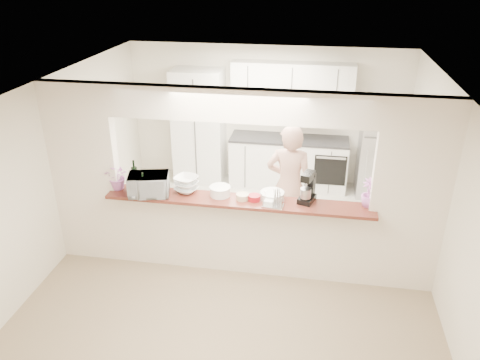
% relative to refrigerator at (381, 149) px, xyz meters
% --- Properties ---
extents(floor, '(6.00, 6.00, 0.00)m').
position_rel_refrigerator_xyz_m(floor, '(-2.05, -2.65, -0.85)').
color(floor, tan).
rests_on(floor, ground).
extents(tile_overlay, '(5.00, 2.90, 0.01)m').
position_rel_refrigerator_xyz_m(tile_overlay, '(-2.05, -1.10, -0.84)').
color(tile_overlay, '#BCB8AA').
rests_on(tile_overlay, floor).
extents(partition, '(5.00, 0.15, 2.50)m').
position_rel_refrigerator_xyz_m(partition, '(-2.05, -2.65, 0.63)').
color(partition, white).
rests_on(partition, floor).
extents(bar_counter, '(3.40, 0.38, 1.09)m').
position_rel_refrigerator_xyz_m(bar_counter, '(-2.05, -2.65, -0.27)').
color(bar_counter, white).
rests_on(bar_counter, floor).
extents(kitchen_cabinets, '(3.15, 0.62, 2.25)m').
position_rel_refrigerator_xyz_m(kitchen_cabinets, '(-2.24, 0.07, 0.12)').
color(kitchen_cabinets, silver).
rests_on(kitchen_cabinets, floor).
extents(refrigerator, '(0.75, 0.70, 1.70)m').
position_rel_refrigerator_xyz_m(refrigerator, '(0.00, 0.00, 0.00)').
color(refrigerator, '#ACACB1').
rests_on(refrigerator, floor).
extents(flower_left, '(0.34, 0.31, 0.35)m').
position_rel_refrigerator_xyz_m(flower_left, '(-3.65, -2.65, 0.42)').
color(flower_left, '#D26FAD').
rests_on(flower_left, bar_counter).
extents(wine_bottle_a, '(0.08, 0.08, 0.39)m').
position_rel_refrigerator_xyz_m(wine_bottle_a, '(-3.45, -2.58, 0.39)').
color(wine_bottle_a, black).
rests_on(wine_bottle_a, bar_counter).
extents(wine_bottle_b, '(0.07, 0.07, 0.33)m').
position_rel_refrigerator_xyz_m(wine_bottle_b, '(-3.25, -2.80, 0.37)').
color(wine_bottle_b, black).
rests_on(wine_bottle_b, bar_counter).
extents(toaster_oven, '(0.57, 0.46, 0.28)m').
position_rel_refrigerator_xyz_m(toaster_oven, '(-3.20, -2.75, 0.38)').
color(toaster_oven, silver).
rests_on(toaster_oven, bar_counter).
extents(serving_bowls, '(0.37, 0.37, 0.21)m').
position_rel_refrigerator_xyz_m(serving_bowls, '(-2.75, -2.60, 0.35)').
color(serving_bowls, silver).
rests_on(serving_bowls, bar_counter).
extents(plate_stack_a, '(0.27, 0.27, 0.12)m').
position_rel_refrigerator_xyz_m(plate_stack_a, '(-2.30, -2.62, 0.30)').
color(plate_stack_a, white).
rests_on(plate_stack_a, bar_counter).
extents(plate_stack_b, '(0.30, 0.30, 0.10)m').
position_rel_refrigerator_xyz_m(plate_stack_b, '(-1.63, -2.62, 0.29)').
color(plate_stack_b, white).
rests_on(plate_stack_b, bar_counter).
extents(red_bowl, '(0.15, 0.15, 0.07)m').
position_rel_refrigerator_xyz_m(red_bowl, '(-1.85, -2.68, 0.28)').
color(red_bowl, maroon).
rests_on(red_bowl, bar_counter).
extents(tan_bowl, '(0.16, 0.16, 0.07)m').
position_rel_refrigerator_xyz_m(tan_bowl, '(-2.00, -2.68, 0.28)').
color(tan_bowl, '#C6B28B').
rests_on(tan_bowl, bar_counter).
extents(utensil_caddy, '(0.27, 0.18, 0.24)m').
position_rel_refrigerator_xyz_m(utensil_caddy, '(-1.60, -2.80, 0.34)').
color(utensil_caddy, silver).
rests_on(utensil_caddy, bar_counter).
extents(stand_mixer, '(0.24, 0.30, 0.40)m').
position_rel_refrigerator_xyz_m(stand_mixer, '(-1.20, -2.59, 0.42)').
color(stand_mixer, black).
rests_on(stand_mixer, bar_counter).
extents(flower_right, '(0.23, 0.23, 0.36)m').
position_rel_refrigerator_xyz_m(flower_right, '(-0.45, -2.60, 0.42)').
color(flower_right, '#C570D1').
rests_on(flower_right, bar_counter).
extents(person, '(0.70, 0.49, 1.82)m').
position_rel_refrigerator_xyz_m(person, '(-1.47, -1.83, 0.06)').
color(person, tan).
rests_on(person, floor).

